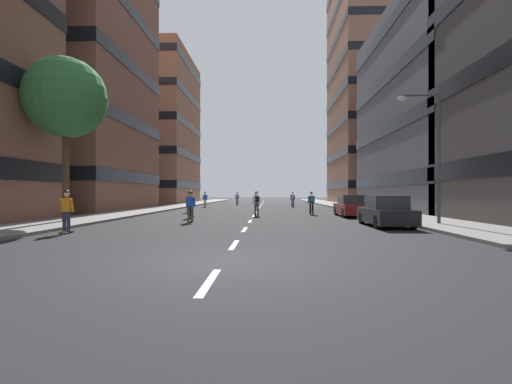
{
  "coord_description": "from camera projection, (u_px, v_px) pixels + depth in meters",
  "views": [
    {
      "loc": [
        1.12,
        -8.99,
        1.66
      ],
      "look_at": [
        0.0,
        22.56,
        1.72
      ],
      "focal_mm": 26.48,
      "sensor_mm": 36.0,
      "label": 1
    }
  ],
  "objects": [
    {
      "name": "parked_car_near",
      "position": [
        352.0,
        207.0,
        26.29
      ],
      "size": [
        1.82,
        4.4,
        1.52
      ],
      "color": "maroon",
      "rests_on": "ground_plane"
    },
    {
      "name": "building_right_mid",
      "position": [
        460.0,
        109.0,
        35.18
      ],
      "size": [
        14.23,
        21.95,
        18.75
      ],
      "color": "slate",
      "rests_on": "ground_plane"
    },
    {
      "name": "sidewalk_right",
      "position": [
        345.0,
        206.0,
        43.99
      ],
      "size": [
        3.83,
        86.41,
        0.14
      ],
      "primitive_type": "cube",
      "color": "gray",
      "rests_on": "ground_plane"
    },
    {
      "name": "streetlamp_right",
      "position": [
        431.0,
        143.0,
        18.84
      ],
      "size": [
        2.13,
        0.3,
        6.5
      ],
      "color": "#3F3F44",
      "rests_on": "sidewalk_right"
    },
    {
      "name": "skater_6",
      "position": [
        191.0,
        203.0,
        24.73
      ],
      "size": [
        0.56,
        0.92,
        1.78
      ],
      "color": "brown",
      "rests_on": "ground_plane"
    },
    {
      "name": "skater_1",
      "position": [
        293.0,
        198.0,
        43.22
      ],
      "size": [
        0.54,
        0.91,
        1.78
      ],
      "color": "brown",
      "rests_on": "ground_plane"
    },
    {
      "name": "building_left_mid",
      "position": [
        62.0,
        47.0,
        36.54
      ],
      "size": [
        14.23,
        16.25,
        31.4
      ],
      "color": "brown",
      "rests_on": "ground_plane"
    },
    {
      "name": "skater_5",
      "position": [
        189.0,
        201.0,
        31.43
      ],
      "size": [
        0.55,
        0.91,
        1.78
      ],
      "color": "brown",
      "rests_on": "ground_plane"
    },
    {
      "name": "building_right_far",
      "position": [
        380.0,
        85.0,
        60.74
      ],
      "size": [
        14.23,
        19.26,
        37.92
      ],
      "color": "#9E6B51",
      "rests_on": "ground_plane"
    },
    {
      "name": "building_left_far",
      "position": [
        148.0,
        129.0,
        62.08
      ],
      "size": [
        14.23,
        18.19,
        24.1
      ],
      "color": "#9E6B51",
      "rests_on": "ground_plane"
    },
    {
      "name": "skater_4",
      "position": [
        190.0,
        205.0,
        21.18
      ],
      "size": [
        0.53,
        0.9,
        1.78
      ],
      "color": "brown",
      "rests_on": "ground_plane"
    },
    {
      "name": "skater_7",
      "position": [
        237.0,
        197.0,
        52.02
      ],
      "size": [
        0.54,
        0.91,
        1.78
      ],
      "color": "brown",
      "rests_on": "ground_plane"
    },
    {
      "name": "skater_9",
      "position": [
        256.0,
        198.0,
        48.29
      ],
      "size": [
        0.55,
        0.91,
        1.78
      ],
      "color": "brown",
      "rests_on": "ground_plane"
    },
    {
      "name": "skater_2",
      "position": [
        205.0,
        199.0,
        43.54
      ],
      "size": [
        0.57,
        0.92,
        1.78
      ],
      "color": "brown",
      "rests_on": "ground_plane"
    },
    {
      "name": "street_tree_near",
      "position": [
        66.0,
        98.0,
        20.53
      ],
      "size": [
        4.35,
        4.35,
        8.88
      ],
      "color": "#4C3823",
      "rests_on": "sidewalk_left"
    },
    {
      "name": "parked_car_mid",
      "position": [
        386.0,
        212.0,
        18.59
      ],
      "size": [
        1.82,
        4.4,
        1.52
      ],
      "color": "black",
      "rests_on": "ground_plane"
    },
    {
      "name": "ground_plane",
      "position": [
        259.0,
        208.0,
        40.42
      ],
      "size": [
        188.52,
        188.52,
        0.0
      ],
      "primitive_type": "plane",
      "color": "black"
    },
    {
      "name": "skater_0",
      "position": [
        67.0,
        209.0,
        15.34
      ],
      "size": [
        0.54,
        0.91,
        1.78
      ],
      "color": "brown",
      "rests_on": "ground_plane"
    },
    {
      "name": "sidewalk_left",
      "position": [
        176.0,
        206.0,
        44.7
      ],
      "size": [
        3.83,
        86.41,
        0.14
      ],
      "primitive_type": "cube",
      "color": "gray",
      "rests_on": "ground_plane"
    },
    {
      "name": "skater_8",
      "position": [
        312.0,
        201.0,
        28.73
      ],
      "size": [
        0.55,
        0.92,
        1.78
      ],
      "color": "brown",
      "rests_on": "ground_plane"
    },
    {
      "name": "skater_3",
      "position": [
        257.0,
        202.0,
        26.66
      ],
      "size": [
        0.57,
        0.92,
        1.78
      ],
      "color": "brown",
      "rests_on": "ground_plane"
    },
    {
      "name": "lane_markings",
      "position": [
        259.0,
        208.0,
        42.0
      ],
      "size": [
        0.16,
        72.2,
        0.01
      ],
      "color": "silver",
      "rests_on": "ground_plane"
    }
  ]
}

